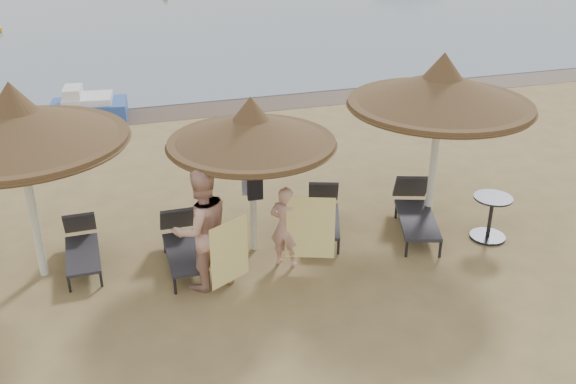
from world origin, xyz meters
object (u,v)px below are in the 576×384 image
(side_table, at_px, (490,219))
(person_left, at_px, (201,220))
(palapa_left, at_px, (16,125))
(palapa_right, at_px, (441,90))
(person_right, at_px, (286,221))
(lounger_far_right, at_px, (415,210))
(lounger_far_left, at_px, (82,245))
(pedal_boat, at_px, (88,108))
(palapa_center, at_px, (251,130))
(lounger_near_left, at_px, (182,243))
(lounger_near_right, at_px, (323,212))

(side_table, height_order, person_left, person_left)
(person_left, bearing_deg, palapa_left, -37.96)
(palapa_right, distance_m, person_right, 3.58)
(palapa_left, relative_size, lounger_far_right, 1.63)
(lounger_far_left, height_order, pedal_boat, pedal_boat)
(palapa_center, xyz_separation_m, lounger_far_right, (3.06, -0.17, -1.84))
(lounger_near_left, relative_size, person_right, 1.05)
(palapa_right, xyz_separation_m, pedal_boat, (-6.00, 8.17, -2.26))
(palapa_center, bearing_deg, palapa_right, -0.28)
(palapa_left, xyz_separation_m, person_left, (2.49, -1.11, -1.43))
(palapa_center, bearing_deg, lounger_far_right, -3.17)
(lounger_far_right, xyz_separation_m, side_table, (1.12, -0.72, 0.00))
(side_table, xyz_separation_m, person_right, (-3.80, 0.23, 0.45))
(lounger_near_right, relative_size, pedal_boat, 0.84)
(palapa_right, distance_m, side_table, 2.50)
(lounger_far_left, relative_size, person_left, 0.70)
(palapa_left, height_order, side_table, palapa_left)
(lounger_near_right, relative_size, side_table, 2.17)
(side_table, bearing_deg, lounger_far_right, 147.13)
(lounger_near_left, height_order, lounger_far_right, lounger_far_right)
(palapa_left, relative_size, person_left, 1.40)
(palapa_left, bearing_deg, palapa_right, -2.18)
(palapa_right, bearing_deg, person_right, -168.02)
(person_right, bearing_deg, lounger_near_left, 14.55)
(palapa_left, distance_m, person_left, 3.08)
(palapa_right, xyz_separation_m, lounger_far_left, (-6.32, 0.46, -2.28))
(palapa_left, xyz_separation_m, palapa_right, (6.96, -0.27, -0.00))
(lounger_near_left, bearing_deg, side_table, -8.13)
(lounger_near_left, xyz_separation_m, person_left, (0.22, -0.82, 0.82))
(lounger_near_left, distance_m, lounger_near_right, 2.71)
(lounger_near_right, distance_m, lounger_far_right, 1.71)
(side_table, distance_m, person_left, 5.28)
(lounger_near_left, bearing_deg, pedal_boat, 99.87)
(lounger_far_right, relative_size, side_table, 2.45)
(pedal_boat, bearing_deg, palapa_right, -46.69)
(lounger_far_left, relative_size, pedal_boat, 0.76)
(lounger_near_right, bearing_deg, side_table, -4.33)
(lounger_near_left, distance_m, person_left, 1.18)
(lounger_near_left, xyz_separation_m, lounger_near_right, (2.69, 0.38, -0.01))
(lounger_far_right, bearing_deg, palapa_left, -164.60)
(lounger_far_left, distance_m, person_right, 3.49)
(palapa_right, xyz_separation_m, side_table, (0.75, -0.88, -2.22))
(palapa_left, bearing_deg, lounger_near_left, -7.23)
(palapa_center, relative_size, lounger_near_left, 1.59)
(palapa_right, distance_m, person_left, 4.76)
(palapa_center, xyz_separation_m, person_right, (0.38, -0.66, -1.39))
(lounger_near_right, relative_size, person_right, 1.06)
(palapa_left, height_order, palapa_right, palapa_left)
(palapa_left, bearing_deg, person_left, -23.92)
(lounger_far_right, xyz_separation_m, pedal_boat, (-5.63, 8.32, -0.04))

